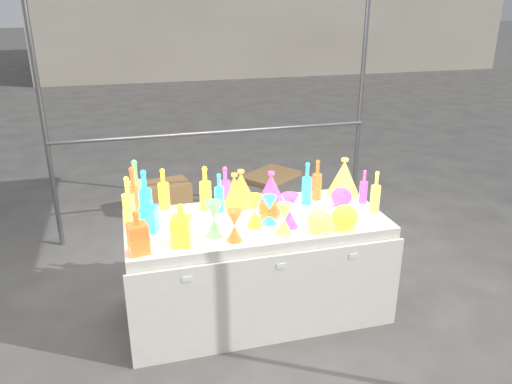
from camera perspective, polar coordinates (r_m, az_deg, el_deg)
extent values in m
plane|color=slate|center=(3.86, 0.00, -13.24)|extent=(80.00, 80.00, 0.00)
cylinder|color=gray|center=(4.72, -23.16, 7.53)|extent=(0.04, 0.04, 2.40)
cylinder|color=gray|center=(5.22, 11.85, 9.98)|extent=(0.04, 0.04, 2.40)
cylinder|color=gray|center=(4.76, -4.66, 6.81)|extent=(3.00, 0.04, 0.04)
cube|color=white|center=(3.66, 0.00, -8.41)|extent=(1.80, 0.80, 0.75)
cube|color=white|center=(3.34, 1.90, -12.39)|extent=(1.84, 0.02, 0.68)
cube|color=white|center=(3.09, -7.90, -9.85)|extent=(0.06, 0.00, 0.03)
cube|color=white|center=(3.20, 2.90, -8.47)|extent=(0.06, 0.00, 0.03)
cube|color=white|center=(3.38, 11.06, -7.22)|extent=(0.06, 0.00, 0.03)
cube|color=#A4794A|center=(5.48, -10.13, -0.59)|extent=(0.53, 0.42, 0.34)
cube|color=#A4794A|center=(6.47, 1.67, 1.85)|extent=(0.86, 0.81, 0.06)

